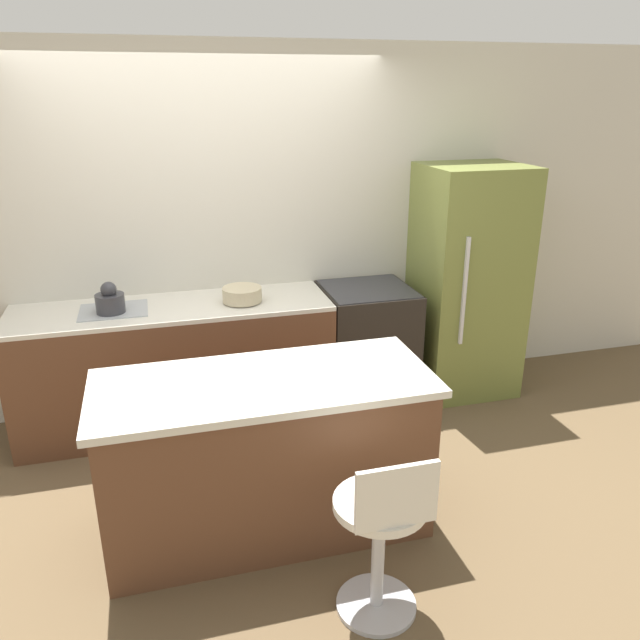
# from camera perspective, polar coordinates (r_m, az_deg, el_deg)

# --- Properties ---
(ground_plane) EXTENTS (14.00, 14.00, 0.00)m
(ground_plane) POSITION_cam_1_polar(r_m,az_deg,el_deg) (4.45, -8.03, -10.64)
(ground_plane) COLOR brown
(wall_back) EXTENTS (8.00, 0.06, 2.60)m
(wall_back) POSITION_cam_1_polar(r_m,az_deg,el_deg) (4.61, -10.00, 7.82)
(wall_back) COLOR beige
(wall_back) RESTS_ON ground_plane
(back_counter) EXTENTS (2.16, 0.64, 0.90)m
(back_counter) POSITION_cam_1_polar(r_m,az_deg,el_deg) (4.53, -12.96, -4.06)
(back_counter) COLOR brown
(back_counter) RESTS_ON ground_plane
(kitchen_island) EXTENTS (1.74, 0.74, 0.89)m
(kitchen_island) POSITION_cam_1_polar(r_m,az_deg,el_deg) (3.42, -4.92, -12.15)
(kitchen_island) COLOR brown
(kitchen_island) RESTS_ON ground_plane
(oven_range) EXTENTS (0.66, 0.65, 0.90)m
(oven_range) POSITION_cam_1_polar(r_m,az_deg,el_deg) (4.77, 4.26, -2.24)
(oven_range) COLOR black
(oven_range) RESTS_ON ground_plane
(refrigerator) EXTENTS (0.74, 0.68, 1.77)m
(refrigerator) POSITION_cam_1_polar(r_m,az_deg,el_deg) (4.93, 13.27, 3.40)
(refrigerator) COLOR olive
(refrigerator) RESTS_ON ground_plane
(stool_chair) EXTENTS (0.42, 0.42, 0.88)m
(stool_chair) POSITION_cam_1_polar(r_m,az_deg,el_deg) (2.92, 5.63, -18.97)
(stool_chair) COLOR #B7B7BC
(stool_chair) RESTS_ON ground_plane
(kettle) EXTENTS (0.19, 0.19, 0.21)m
(kettle) POSITION_cam_1_polar(r_m,az_deg,el_deg) (4.31, -18.66, 1.70)
(kettle) COLOR #333338
(kettle) RESTS_ON back_counter
(mixing_bowl) EXTENTS (0.27, 0.27, 0.10)m
(mixing_bowl) POSITION_cam_1_polar(r_m,az_deg,el_deg) (4.34, -7.14, 2.35)
(mixing_bowl) COLOR #C1B28E
(mixing_bowl) RESTS_ON back_counter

